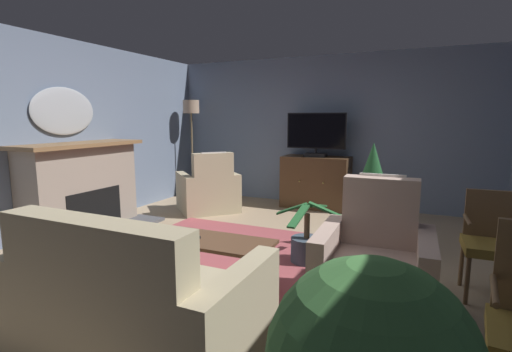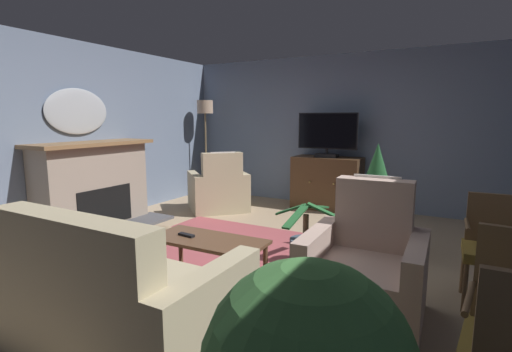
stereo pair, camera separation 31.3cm
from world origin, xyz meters
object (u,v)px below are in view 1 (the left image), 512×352
(television, at_px, (316,134))
(tv_remote, at_px, (192,237))
(potted_plant_on_hearth_side, at_px, (307,246))
(cat, at_px, (163,236))
(fireplace, at_px, (82,189))
(side_chair_far_end, at_px, (494,240))
(armchair_by_fireplace, at_px, (374,270))
(armchair_beside_cabinet, at_px, (209,192))
(sofa_floral, at_px, (135,308))
(wall_mirror_oval, at_px, (64,111))
(coffee_table, at_px, (215,246))
(floor_lamp, at_px, (191,121))
(tv_cabinet, at_px, (316,183))
(potted_plant_tall_palm_by_window, at_px, (372,190))

(television, relative_size, tv_remote, 5.88)
(potted_plant_on_hearth_side, relative_size, cat, 1.30)
(fireplace, xyz_separation_m, side_chair_far_end, (4.77, 0.09, -0.07))
(potted_plant_on_hearth_side, bearing_deg, armchair_by_fireplace, -43.68)
(armchair_beside_cabinet, relative_size, side_chair_far_end, 1.35)
(television, distance_m, sofa_floral, 4.52)
(wall_mirror_oval, xyz_separation_m, sofa_floral, (2.83, -1.83, -1.28))
(wall_mirror_oval, height_order, potted_plant_on_hearth_side, wall_mirror_oval)
(coffee_table, distance_m, potted_plant_on_hearth_side, 1.11)
(sofa_floral, bearing_deg, floor_lamp, 120.04)
(armchair_beside_cabinet, bearing_deg, wall_mirror_oval, -126.34)
(wall_mirror_oval, height_order, armchair_beside_cabinet, wall_mirror_oval)
(television, xyz_separation_m, side_chair_far_end, (2.27, -2.49, -0.77))
(tv_cabinet, bearing_deg, floor_lamp, -177.35)
(armchair_beside_cabinet, bearing_deg, tv_cabinet, 32.98)
(tv_remote, bearing_deg, cat, 146.07)
(fireplace, height_order, wall_mirror_oval, wall_mirror_oval)
(tv_remote, bearing_deg, side_chair_far_end, 24.97)
(floor_lamp, bearing_deg, wall_mirror_oval, -96.88)
(tv_cabinet, xyz_separation_m, coffee_table, (0.03, -3.40, -0.02))
(coffee_table, distance_m, armchair_by_fireplace, 1.37)
(coffee_table, bearing_deg, tv_remote, -171.32)
(fireplace, height_order, potted_plant_tall_palm_by_window, potted_plant_tall_palm_by_window)
(coffee_table, relative_size, armchair_by_fireplace, 1.01)
(cat, bearing_deg, tv_cabinet, 66.69)
(television, height_order, sofa_floral, television)
(armchair_by_fireplace, height_order, cat, armchair_by_fireplace)
(fireplace, xyz_separation_m, potted_plant_tall_palm_by_window, (3.64, 0.92, 0.11))
(fireplace, xyz_separation_m, armchair_by_fireplace, (3.88, -0.59, -0.24))
(fireplace, xyz_separation_m, sofa_floral, (2.58, -1.83, -0.24))
(cat, bearing_deg, tv_remote, -39.09)
(television, distance_m, potted_plant_on_hearth_side, 2.73)
(coffee_table, bearing_deg, potted_plant_tall_palm_by_window, 56.46)
(armchair_by_fireplace, distance_m, floor_lamp, 5.06)
(floor_lamp, bearing_deg, television, 1.40)
(coffee_table, relative_size, floor_lamp, 0.58)
(sofa_floral, bearing_deg, armchair_by_fireplace, 43.80)
(tv_remote, height_order, side_chair_far_end, side_chair_far_end)
(side_chair_far_end, height_order, floor_lamp, floor_lamp)
(tv_cabinet, xyz_separation_m, potted_plant_tall_palm_by_window, (1.15, -1.72, 0.27))
(tv_cabinet, bearing_deg, coffee_table, -89.47)
(sofa_floral, distance_m, armchair_beside_cabinet, 3.84)
(tv_remote, relative_size, armchair_by_fireplace, 0.16)
(tv_remote, distance_m, potted_plant_on_hearth_side, 1.28)
(sofa_floral, relative_size, side_chair_far_end, 1.71)
(fireplace, distance_m, armchair_by_fireplace, 3.93)
(wall_mirror_oval, relative_size, potted_plant_tall_palm_by_window, 0.77)
(sofa_floral, xyz_separation_m, cat, (-1.23, 1.81, -0.23))
(fireplace, distance_m, potted_plant_on_hearth_side, 3.13)
(floor_lamp, bearing_deg, potted_plant_tall_palm_by_window, -24.13)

